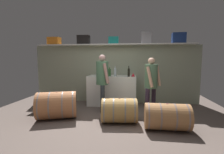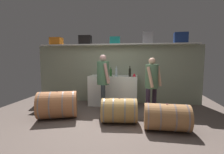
# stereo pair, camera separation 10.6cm
# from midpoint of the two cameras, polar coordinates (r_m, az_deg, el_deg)

# --- Properties ---
(ground_plane) EXTENTS (6.71, 7.76, 0.02)m
(ground_plane) POSITION_cam_midpoint_polar(r_m,az_deg,el_deg) (4.15, -0.95, -14.53)
(ground_plane) COLOR brown
(back_wall_panel) EXTENTS (5.51, 0.10, 1.91)m
(back_wall_panel) POSITION_cam_midpoint_polar(r_m,az_deg,el_deg) (5.60, 1.99, 1.05)
(back_wall_panel) COLOR gray
(back_wall_panel) RESTS_ON ground
(high_shelf_board) EXTENTS (5.07, 0.40, 0.03)m
(high_shelf_board) POSITION_cam_midpoint_polar(r_m,az_deg,el_deg) (5.45, 1.84, 11.16)
(high_shelf_board) COLOR silver
(high_shelf_board) RESTS_ON back_wall_panel
(toolcase_orange) EXTENTS (0.40, 0.29, 0.25)m
(toolcase_orange) POSITION_cam_midpoint_polar(r_m,az_deg,el_deg) (6.06, -18.25, 11.69)
(toolcase_orange) COLOR orange
(toolcase_orange) RESTS_ON high_shelf_board
(toolcase_black) EXTENTS (0.41, 0.28, 0.30)m
(toolcase_black) POSITION_cam_midpoint_polar(r_m,az_deg,el_deg) (5.68, -8.71, 12.55)
(toolcase_black) COLOR black
(toolcase_black) RESTS_ON high_shelf_board
(toolcase_teal) EXTENTS (0.34, 0.27, 0.23)m
(toolcase_teal) POSITION_cam_midpoint_polar(r_m,az_deg,el_deg) (5.46, 1.61, 12.52)
(toolcase_teal) COLOR #15847C
(toolcase_teal) RESTS_ON high_shelf_board
(toolcase_grey) EXTENTS (0.32, 0.29, 0.36)m
(toolcase_grey) POSITION_cam_midpoint_polar(r_m,az_deg,el_deg) (5.44, 12.82, 13.09)
(toolcase_grey) COLOR gray
(toolcase_grey) RESTS_ON high_shelf_board
(toolcase_navy) EXTENTS (0.41, 0.32, 0.32)m
(toolcase_navy) POSITION_cam_midpoint_polar(r_m,az_deg,el_deg) (5.59, 23.22, 12.35)
(toolcase_navy) COLOR navy
(toolcase_navy) RESTS_ON high_shelf_board
(work_cabinet) EXTENTS (1.51, 0.66, 0.94)m
(work_cabinet) POSITION_cam_midpoint_polar(r_m,az_deg,el_deg) (5.29, 1.05, -4.60)
(work_cabinet) COLOR white
(work_cabinet) RESTS_ON ground
(wine_bottle_green) EXTENTS (0.08, 0.08, 0.28)m
(wine_bottle_green) POSITION_cam_midpoint_polar(r_m,az_deg,el_deg) (5.07, 0.17, 1.71)
(wine_bottle_green) COLOR #2D5C2D
(wine_bottle_green) RESTS_ON work_cabinet
(wine_bottle_dark) EXTENTS (0.07, 0.07, 0.32)m
(wine_bottle_dark) POSITION_cam_midpoint_polar(r_m,az_deg,el_deg) (4.95, 6.81, 1.72)
(wine_bottle_dark) COLOR black
(wine_bottle_dark) RESTS_ON work_cabinet
(wine_bottle_clear) EXTENTS (0.08, 0.08, 0.31)m
(wine_bottle_clear) POSITION_cam_midpoint_polar(r_m,az_deg,el_deg) (5.05, 2.10, 1.83)
(wine_bottle_clear) COLOR #ADBCC3
(wine_bottle_clear) RESTS_ON work_cabinet
(wine_glass) EXTENTS (0.07, 0.07, 0.13)m
(wine_glass) POSITION_cam_midpoint_polar(r_m,az_deg,el_deg) (5.45, -1.79, 1.65)
(wine_glass) COLOR white
(wine_glass) RESTS_ON work_cabinet
(red_funnel) EXTENTS (0.11, 0.11, 0.11)m
(red_funnel) POSITION_cam_midpoint_polar(r_m,az_deg,el_deg) (5.01, 8.33, 0.79)
(red_funnel) COLOR red
(red_funnel) RESTS_ON work_cabinet
(wine_barrel_near) EXTENTS (1.09, 0.92, 0.67)m
(wine_barrel_near) POSITION_cam_midpoint_polar(r_m,az_deg,el_deg) (4.34, -17.66, -9.13)
(wine_barrel_near) COLOR #A7673E
(wine_barrel_near) RESTS_ON ground
(wine_barrel_far) EXTENTS (0.90, 0.56, 0.56)m
(wine_barrel_far) POSITION_cam_midpoint_polar(r_m,az_deg,el_deg) (3.66, 19.20, -13.01)
(wine_barrel_far) COLOR #9E6B40
(wine_barrel_far) RESTS_ON ground
(wine_barrel_flank) EXTENTS (0.85, 0.63, 0.58)m
(wine_barrel_flank) POSITION_cam_midpoint_polar(r_m,az_deg,el_deg) (3.86, 3.30, -11.51)
(wine_barrel_flank) COLOR #A98045
(wine_barrel_flank) RESTS_ON ground
(winemaker_pouring) EXTENTS (0.43, 0.45, 1.50)m
(winemaker_pouring) POSITION_cam_midpoint_polar(r_m,az_deg,el_deg) (4.28, 14.33, -1.25)
(winemaker_pouring) COLOR #32263A
(winemaker_pouring) RESTS_ON ground
(visitor_tasting) EXTENTS (0.39, 0.49, 1.58)m
(visitor_tasting) POSITION_cam_midpoint_polar(r_m,az_deg,el_deg) (4.51, -2.35, -0.03)
(visitor_tasting) COLOR #2D3439
(visitor_tasting) RESTS_ON ground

